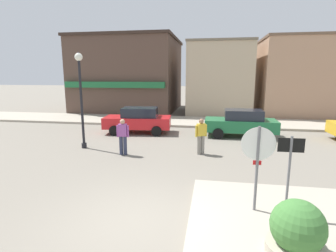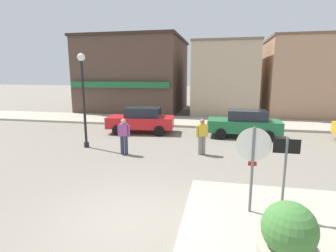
{
  "view_description": "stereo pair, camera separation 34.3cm",
  "coord_description": "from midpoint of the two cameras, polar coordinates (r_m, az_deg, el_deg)",
  "views": [
    {
      "loc": [
        1.7,
        -5.59,
        3.49
      ],
      "look_at": [
        -0.01,
        4.5,
        1.5
      ],
      "focal_mm": 28.0,
      "sensor_mm": 36.0,
      "label": 1
    },
    {
      "loc": [
        2.04,
        -5.52,
        3.49
      ],
      "look_at": [
        -0.01,
        4.5,
        1.5
      ],
      "focal_mm": 28.0,
      "sensor_mm": 36.0,
      "label": 2
    }
  ],
  "objects": [
    {
      "name": "lamp_post",
      "position": [
        13.08,
        -17.31,
        8.19
      ],
      "size": [
        0.36,
        0.36,
        4.54
      ],
      "color": "black",
      "rests_on": "ground"
    },
    {
      "name": "sidewalk_corner",
      "position": [
        7.06,
        33.21,
        -19.84
      ],
      "size": [
        6.4,
        4.8,
        0.15
      ],
      "primitive_type": "cube",
      "color": "#A89E8C",
      "rests_on": "ground"
    },
    {
      "name": "building_storefront_left_mid",
      "position": [
        25.42,
        27.7,
        9.34
      ],
      "size": [
        6.13,
        6.17,
        6.59
      ],
      "color": "tan",
      "rests_on": "ground"
    },
    {
      "name": "stop_sign",
      "position": [
        6.71,
        19.37,
        -6.74
      ],
      "size": [
        0.82,
        0.07,
        2.3
      ],
      "color": "slate",
      "rests_on": "ground"
    },
    {
      "name": "planter",
      "position": [
        5.77,
        26.38,
        -20.76
      ],
      "size": [
        1.1,
        1.1,
        1.23
      ],
      "color": "#ADA38E",
      "rests_on": "ground"
    },
    {
      "name": "ground_plane",
      "position": [
        6.82,
        -6.43,
        -19.84
      ],
      "size": [
        160.0,
        160.0,
        0.0
      ],
      "primitive_type": "plane",
      "color": "gray"
    },
    {
      "name": "parked_car_second",
      "position": [
        15.53,
        16.89,
        0.59
      ],
      "size": [
        4.02,
        1.91,
        1.56
      ],
      "color": "#1E6B3D",
      "rests_on": "ground"
    },
    {
      "name": "kerb_far",
      "position": [
        19.66,
        5.91,
        0.95
      ],
      "size": [
        80.0,
        4.0,
        0.15
      ],
      "primitive_type": "cube",
      "color": "#A89E8C",
      "rests_on": "ground"
    },
    {
      "name": "building_corner_shop",
      "position": [
        27.08,
        -6.62,
        10.97
      ],
      "size": [
        9.48,
        9.46,
        7.01
      ],
      "color": "brown",
      "rests_on": "ground"
    },
    {
      "name": "one_way_sign",
      "position": [
        6.86,
        25.41,
        -8.46
      ],
      "size": [
        0.6,
        0.06,
        2.1
      ],
      "color": "slate",
      "rests_on": "ground"
    },
    {
      "name": "pedestrian_crossing_near",
      "position": [
        11.7,
        8.24,
        -2.07
      ],
      "size": [
        0.54,
        0.35,
        1.61
      ],
      "color": "gray",
      "rests_on": "ground"
    },
    {
      "name": "building_storefront_left_near",
      "position": [
        24.72,
        12.57,
        10.02
      ],
      "size": [
        5.6,
        6.12,
        6.35
      ],
      "color": "tan",
      "rests_on": "ground"
    },
    {
      "name": "parked_car_nearest",
      "position": [
        16.11,
        -5.21,
        1.39
      ],
      "size": [
        4.16,
        2.2,
        1.56
      ],
      "color": "red",
      "rests_on": "ground"
    },
    {
      "name": "pedestrian_crossing_far",
      "position": [
        11.74,
        -8.76,
        -2.03
      ],
      "size": [
        0.56,
        0.26,
        1.61
      ],
      "color": "#2D334C",
      "rests_on": "ground"
    }
  ]
}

